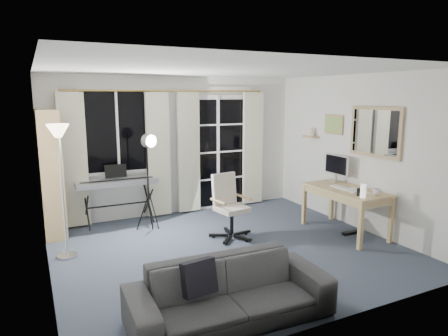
% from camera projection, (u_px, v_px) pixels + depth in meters
% --- Properties ---
extents(floor, '(4.50, 4.00, 0.02)m').
position_uv_depth(floor, '(229.00, 250.00, 5.47)').
color(floor, '#3A4255').
rests_on(floor, ground).
extents(window, '(1.20, 0.08, 1.40)m').
position_uv_depth(window, '(117.00, 131.00, 6.48)').
color(window, white).
rests_on(window, floor).
extents(french_door, '(1.32, 0.09, 2.11)m').
position_uv_depth(french_door, '(217.00, 153.00, 7.35)').
color(french_door, white).
rests_on(french_door, floor).
extents(curtains, '(3.60, 0.07, 2.13)m').
position_uv_depth(curtains, '(173.00, 153.00, 6.87)').
color(curtains, gold).
rests_on(curtains, floor).
extents(bookshelf, '(0.31, 0.88, 1.88)m').
position_uv_depth(bookshelf, '(49.00, 176.00, 5.93)').
color(bookshelf, '#A48156').
rests_on(bookshelf, floor).
extents(torchiere_lamp, '(0.36, 0.36, 1.73)m').
position_uv_depth(torchiere_lamp, '(59.00, 151.00, 4.96)').
color(torchiere_lamp, '#B2B2B7').
rests_on(torchiere_lamp, floor).
extents(keyboard_piano, '(1.27, 0.63, 0.92)m').
position_uv_depth(keyboard_piano, '(117.00, 183.00, 6.34)').
color(keyboard_piano, black).
rests_on(keyboard_piano, floor).
extents(studio_light, '(0.35, 0.36, 1.54)m').
position_uv_depth(studio_light, '(149.00, 152.00, 6.03)').
color(studio_light, black).
rests_on(studio_light, floor).
extents(office_chair, '(0.65, 0.65, 0.95)m').
position_uv_depth(office_chair, '(227.00, 200.00, 5.89)').
color(office_chair, black).
rests_on(office_chair, floor).
extents(desk, '(0.66, 1.31, 0.70)m').
position_uv_depth(desk, '(346.00, 194.00, 6.01)').
color(desk, tan).
rests_on(desk, floor).
extents(monitor, '(0.17, 0.50, 0.44)m').
position_uv_depth(monitor, '(336.00, 165.00, 6.43)').
color(monitor, silver).
rests_on(monitor, desk).
extents(desk_clutter, '(0.41, 0.79, 0.88)m').
position_uv_depth(desk_clutter, '(353.00, 202.00, 5.80)').
color(desk_clutter, white).
rests_on(desk_clutter, desk).
extents(mug, '(0.11, 0.09, 0.11)m').
position_uv_depth(mug, '(377.00, 191.00, 5.59)').
color(mug, silver).
rests_on(mug, desk).
extents(wall_mirror, '(0.04, 0.94, 0.74)m').
position_uv_depth(wall_mirror, '(375.00, 132.00, 5.84)').
color(wall_mirror, '#A48156').
rests_on(wall_mirror, floor).
extents(framed_print, '(0.03, 0.42, 0.32)m').
position_uv_depth(framed_print, '(334.00, 124.00, 6.63)').
color(framed_print, '#A48156').
rests_on(framed_print, floor).
extents(wall_shelf, '(0.16, 0.30, 0.18)m').
position_uv_depth(wall_shelf, '(311.00, 134.00, 7.07)').
color(wall_shelf, '#A48156').
rests_on(wall_shelf, floor).
extents(sofa, '(1.92, 0.63, 0.74)m').
position_uv_depth(sofa, '(230.00, 283.00, 3.69)').
color(sofa, '#292A2C').
rests_on(sofa, floor).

